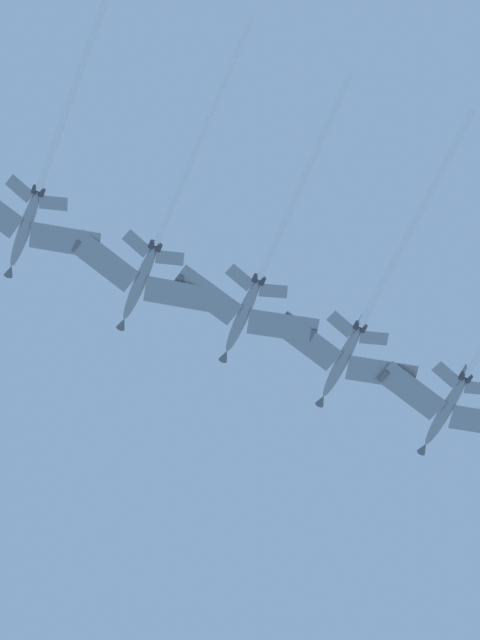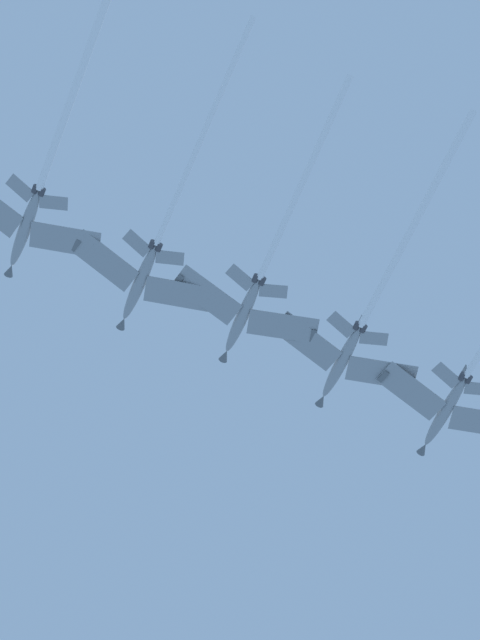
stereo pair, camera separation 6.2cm
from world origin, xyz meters
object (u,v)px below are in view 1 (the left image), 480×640
(jet_centre, at_px, (261,275))
(jet_far_right, at_px, (465,377))
(jet_far_left, at_px, (48,165))
(jet_inner_right, at_px, (367,313))
(jet_inner_left, at_px, (156,244))

(jet_centre, height_order, jet_far_right, jet_far_right)
(jet_far_left, bearing_deg, jet_centre, 98.22)
(jet_inner_right, bearing_deg, jet_far_right, 103.98)
(jet_inner_left, bearing_deg, jet_centre, 86.84)
(jet_centre, xyz_separation_m, jet_inner_right, (0.03, 14.37, -0.11))
(jet_far_left, distance_m, jet_inner_left, 16.75)
(jet_inner_left, height_order, jet_far_right, jet_inner_left)
(jet_far_left, xyz_separation_m, jet_centre, (-4.29, 29.69, 0.84))
(jet_inner_left, xyz_separation_m, jet_far_right, (-2.89, 42.96, -0.38))
(jet_inner_left, relative_size, jet_inner_right, 1.01)
(jet_centre, distance_m, jet_far_right, 29.40)
(jet_inner_left, height_order, jet_centre, jet_inner_left)
(jet_far_left, height_order, jet_far_right, jet_far_left)
(jet_centre, xyz_separation_m, jet_far_right, (-3.65, 29.17, 0.29))
(jet_far_left, bearing_deg, jet_far_right, 97.69)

